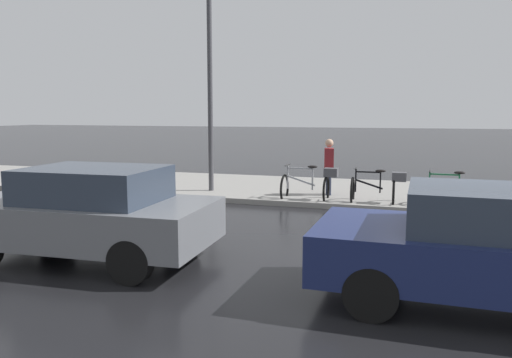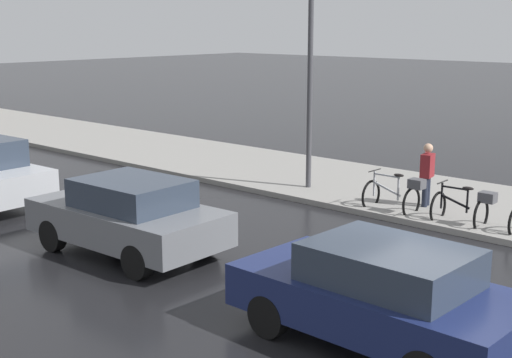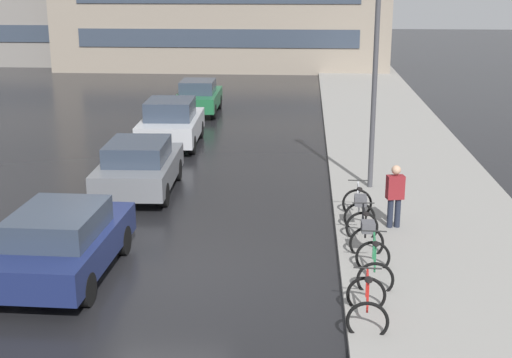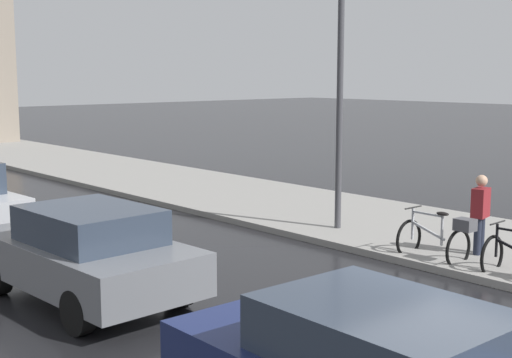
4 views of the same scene
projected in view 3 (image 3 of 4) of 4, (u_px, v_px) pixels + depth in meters
ground_plane at (164, 275)px, 14.55m from camera, size 140.00×140.00×0.00m
sidewalk_kerb at (400, 157)px, 23.72m from camera, size 4.80×60.00×0.14m
bicycle_nearest at (367, 306)px, 12.33m from camera, size 0.78×1.13×1.00m
bicycle_second at (374, 266)px, 14.00m from camera, size 0.77×1.21×0.98m
bicycle_third at (365, 232)px, 15.58m from camera, size 0.78×1.34×1.00m
bicycle_farthest at (359, 207)px, 17.22m from camera, size 0.77×1.44×1.02m
car_navy at (62, 242)px, 14.28m from camera, size 2.02×4.15×1.47m
car_grey at (139, 166)px, 19.88m from camera, size 2.08×4.12×1.51m
car_silver at (171, 123)px, 25.37m from camera, size 2.11×4.15×1.69m
car_green at (198, 97)px, 31.30m from camera, size 1.84×3.91×1.50m
pedestrian at (395, 195)px, 16.73m from camera, size 0.44×0.31×1.66m
streetlamp at (376, 61)px, 19.19m from camera, size 0.35×0.35×6.01m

